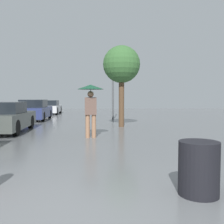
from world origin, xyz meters
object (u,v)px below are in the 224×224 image
pedestrian (91,98)px  parked_car_farthest (50,107)px  street_lamp (113,79)px  trash_bin (199,168)px  parked_car_second (6,118)px  parked_car_third (34,110)px  tree (122,65)px

pedestrian → parked_car_farthest: pedestrian is taller
pedestrian → street_lamp: bearing=78.7°
pedestrian → trash_bin: pedestrian is taller
parked_car_second → street_lamp: size_ratio=0.83×
parked_car_farthest → pedestrian: bearing=-75.4°
parked_car_second → parked_car_third: size_ratio=0.93×
tree → street_lamp: street_lamp is taller
parked_car_third → pedestrian: bearing=-64.7°
parked_car_second → trash_bin: (5.11, -7.32, -0.19)m
pedestrian → parked_car_farthest: bearing=104.6°
parked_car_second → tree: 5.80m
pedestrian → parked_car_third: size_ratio=0.46×
parked_car_third → street_lamp: (5.12, -0.22, 2.05)m
street_lamp → trash_bin: bearing=-89.7°
tree → trash_bin: (0.04, -8.71, -2.62)m
parked_car_farthest → street_lamp: 8.33m
pedestrian → parked_car_third: 8.54m
pedestrian → trash_bin: bearing=-73.9°
parked_car_second → parked_car_third: parked_car_third is taller
street_lamp → parked_car_third: bearing=177.5°
parked_car_third → tree: bearing=-40.5°
pedestrian → street_lamp: 7.71m
street_lamp → tree: bearing=-89.5°
pedestrian → parked_car_second: (-3.55, 1.88, -0.85)m
parked_car_third → parked_car_farthest: size_ratio=1.00×
pedestrian → parked_car_second: 4.11m
parked_car_second → parked_car_third: bearing=90.8°
parked_car_second → parked_car_third: (-0.08, 5.81, 0.02)m
parked_car_second → parked_car_farthest: bearing=90.2°
parked_car_farthest → trash_bin: size_ratio=5.16×
pedestrian → parked_car_third: (-3.63, 7.69, -0.83)m
tree → trash_bin: 9.10m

